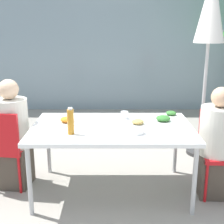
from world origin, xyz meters
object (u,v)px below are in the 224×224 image
(person_right, at_px, (217,146))
(drinking_cup, at_px, (124,115))
(salad_bowl, at_px, (135,131))
(bottle, at_px, (71,121))
(person_left, at_px, (13,137))
(chair_right, at_px, (220,145))
(chair_left, at_px, (5,144))
(closed_umbrella, at_px, (210,15))

(person_right, relative_size, drinking_cup, 14.00)
(person_right, xyz_separation_m, salad_bowl, (-0.84, -0.15, 0.22))
(bottle, distance_m, drinking_cup, 0.73)
(person_left, distance_m, salad_bowl, 1.35)
(salad_bowl, bearing_deg, chair_right, 14.49)
(chair_right, distance_m, drinking_cup, 1.05)
(person_left, bearing_deg, chair_right, 4.07)
(chair_right, relative_size, person_right, 0.76)
(chair_right, bearing_deg, drinking_cup, -11.28)
(salad_bowl, bearing_deg, chair_left, 168.48)
(person_right, distance_m, closed_umbrella, 1.69)
(drinking_cup, height_order, salad_bowl, drinking_cup)
(bottle, height_order, salad_bowl, bottle)
(person_right, height_order, salad_bowl, person_right)
(bottle, bearing_deg, chair_left, 158.28)
(drinking_cup, bearing_deg, person_left, -173.40)
(bottle, relative_size, salad_bowl, 1.59)
(chair_right, bearing_deg, chair_left, 2.16)
(closed_umbrella, xyz_separation_m, drinking_cup, (-1.08, -0.74, -1.07))
(closed_umbrella, bearing_deg, salad_bowl, -129.03)
(chair_right, relative_size, salad_bowl, 5.42)
(chair_left, xyz_separation_m, bottle, (0.74, -0.29, 0.34))
(chair_left, height_order, salad_bowl, chair_left)
(closed_umbrella, distance_m, bottle, 2.25)
(person_left, height_order, person_right, person_left)
(chair_left, xyz_separation_m, salad_bowl, (1.35, -0.27, 0.24))
(chair_left, height_order, chair_right, same)
(closed_umbrella, bearing_deg, chair_right, -95.55)
(salad_bowl, bearing_deg, drinking_cup, 100.13)
(chair_left, xyz_separation_m, chair_right, (2.24, -0.04, 0.00))
(bottle, bearing_deg, chair_right, 9.47)
(person_left, bearing_deg, salad_bowl, -8.01)
(chair_left, bearing_deg, person_right, 3.97)
(chair_left, bearing_deg, drinking_cup, 16.67)
(person_left, relative_size, chair_right, 1.36)
(chair_left, bearing_deg, closed_umbrella, 29.21)
(person_right, height_order, closed_umbrella, closed_umbrella)
(chair_left, relative_size, drinking_cup, 10.68)
(person_left, bearing_deg, drinking_cup, 13.71)
(bottle, xyz_separation_m, drinking_cup, (0.52, 0.51, -0.08))
(person_left, bearing_deg, bottle, -21.33)
(drinking_cup, bearing_deg, salad_bowl, -79.87)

